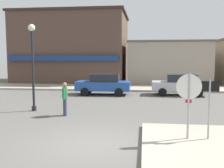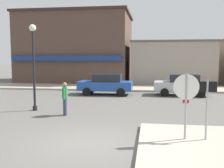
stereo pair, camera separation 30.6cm
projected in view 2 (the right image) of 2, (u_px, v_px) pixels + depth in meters
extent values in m
plane|color=#5B5954|center=(90.00, 143.00, 8.59)|extent=(160.00, 160.00, 0.00)
cube|color=#A89E8C|center=(128.00, 88.00, 23.29)|extent=(80.00, 4.00, 0.15)
cylinder|color=#9E9EA3|center=(186.00, 109.00, 8.47)|extent=(0.07, 0.07, 2.30)
cylinder|color=red|center=(186.00, 87.00, 8.42)|extent=(0.76, 0.02, 0.76)
cylinder|color=white|center=(186.00, 87.00, 8.40)|extent=(0.82, 0.01, 0.82)
cube|color=red|center=(186.00, 102.00, 8.46)|extent=(0.20, 0.01, 0.11)
cylinder|color=#9E9EA3|center=(207.00, 112.00, 8.42)|extent=(0.06, 0.06, 2.10)
cube|color=black|center=(207.00, 87.00, 8.34)|extent=(0.60, 0.01, 0.34)
cube|color=white|center=(207.00, 87.00, 8.35)|extent=(0.54, 0.01, 0.29)
cube|color=black|center=(207.00, 87.00, 8.36)|extent=(0.34, 0.01, 0.08)
cylinder|color=black|center=(34.00, 71.00, 13.67)|extent=(0.12, 0.12, 4.20)
cylinder|color=black|center=(35.00, 108.00, 13.87)|extent=(0.24, 0.24, 0.24)
sphere|color=white|center=(33.00, 28.00, 13.44)|extent=(0.36, 0.36, 0.36)
cone|color=black|center=(32.00, 25.00, 13.42)|extent=(0.32, 0.32, 0.18)
cube|color=#234C9E|center=(105.00, 86.00, 19.63)|extent=(4.01, 1.72, 0.66)
cube|color=#1E232D|center=(107.00, 78.00, 19.54)|extent=(2.09, 1.40, 0.56)
cylinder|color=black|center=(87.00, 92.00, 19.00)|extent=(0.60, 0.18, 0.60)
cylinder|color=black|center=(92.00, 89.00, 20.68)|extent=(0.60, 0.18, 0.60)
cylinder|color=black|center=(121.00, 92.00, 18.65)|extent=(0.60, 0.18, 0.60)
cylinder|color=black|center=(123.00, 90.00, 20.33)|extent=(0.60, 0.18, 0.60)
cube|color=#B7B7BC|center=(182.00, 86.00, 19.22)|extent=(4.08, 1.90, 0.66)
cube|color=#1E232D|center=(184.00, 78.00, 19.13)|extent=(2.15, 1.50, 0.56)
cylinder|color=black|center=(165.00, 92.00, 18.67)|extent=(0.61, 0.21, 0.60)
cylinder|color=black|center=(165.00, 90.00, 20.33)|extent=(0.61, 0.21, 0.60)
cylinder|color=black|center=(201.00, 93.00, 18.19)|extent=(0.61, 0.21, 0.60)
cylinder|color=black|center=(198.00, 90.00, 19.85)|extent=(0.61, 0.21, 0.60)
cylinder|color=#2D334C|center=(65.00, 107.00, 12.60)|extent=(0.16, 0.16, 0.85)
cylinder|color=#2D334C|center=(65.00, 106.00, 12.78)|extent=(0.16, 0.16, 0.85)
cube|color=#338C51|center=(65.00, 92.00, 12.62)|extent=(0.29, 0.40, 0.54)
sphere|color=#9E7051|center=(65.00, 85.00, 12.58)|extent=(0.22, 0.22, 0.22)
cylinder|color=#338C51|center=(64.00, 94.00, 12.39)|extent=(0.11, 0.11, 0.52)
cylinder|color=#338C51|center=(65.00, 93.00, 12.85)|extent=(0.11, 0.11, 0.52)
cube|color=brown|center=(78.00, 49.00, 30.10)|extent=(11.68, 8.73, 7.38)
cube|color=navy|center=(66.00, 58.00, 25.76)|extent=(11.09, 0.40, 0.50)
cube|color=#352721|center=(78.00, 16.00, 29.71)|extent=(12.03, 8.99, 0.24)
cube|color=#9E9384|center=(171.00, 64.00, 27.72)|extent=(8.19, 5.82, 4.25)
cube|color=#5E584F|center=(172.00, 42.00, 27.49)|extent=(8.36, 5.94, 0.20)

